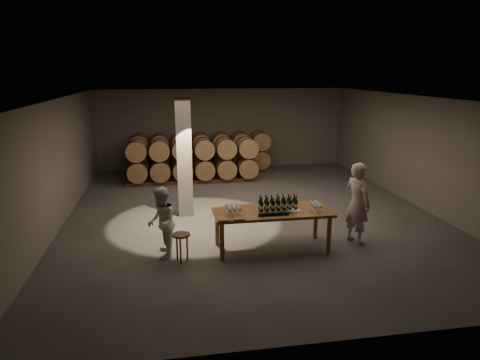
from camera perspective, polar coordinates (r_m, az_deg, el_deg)
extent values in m
plane|color=#4C4947|center=(12.10, 1.40, -4.42)|extent=(12.00, 12.00, 0.00)
plane|color=#605E59|center=(11.48, 1.50, 10.88)|extent=(12.00, 12.00, 0.00)
plane|color=slate|center=(17.53, -2.34, 6.84)|extent=(10.00, 0.00, 10.00)
plane|color=slate|center=(6.13, 12.34, -8.00)|extent=(10.00, 0.00, 10.00)
plane|color=slate|center=(11.81, -23.13, 1.98)|extent=(0.00, 12.00, 12.00)
plane|color=slate|center=(13.55, 22.72, 3.49)|extent=(0.00, 12.00, 12.00)
cube|color=gray|center=(11.68, -7.46, 2.90)|extent=(0.40, 0.40, 3.20)
cylinder|color=brown|center=(9.07, -2.42, -8.20)|extent=(0.10, 0.10, 0.84)
cylinder|color=brown|center=(9.62, 11.77, -7.13)|extent=(0.10, 0.10, 0.84)
cylinder|color=brown|center=(9.86, -3.06, -6.30)|extent=(0.10, 0.10, 0.84)
cylinder|color=brown|center=(10.38, 10.06, -5.44)|extent=(0.10, 0.10, 0.84)
cube|color=brown|center=(9.51, 4.31, -4.24)|extent=(2.60, 1.10, 0.06)
cube|color=brown|center=(16.64, -5.08, 0.98)|extent=(5.48, 0.10, 0.12)
cube|color=brown|center=(17.22, -5.24, 1.44)|extent=(5.48, 0.10, 0.12)
cylinder|color=#966944|center=(16.83, -13.16, 2.24)|extent=(0.70, 0.95, 0.70)
cylinder|color=black|center=(16.58, -13.21, 2.06)|extent=(0.73, 0.04, 0.73)
cylinder|color=black|center=(17.08, -13.11, 2.42)|extent=(0.73, 0.04, 0.73)
cylinder|color=#966944|center=(16.80, -10.51, 2.36)|extent=(0.70, 0.95, 0.70)
cylinder|color=black|center=(16.54, -10.51, 2.17)|extent=(0.73, 0.04, 0.73)
cylinder|color=black|center=(17.05, -10.50, 2.54)|extent=(0.73, 0.04, 0.73)
cylinder|color=#966944|center=(16.80, -7.85, 2.47)|extent=(0.70, 0.95, 0.70)
cylinder|color=black|center=(16.55, -7.81, 2.29)|extent=(0.73, 0.04, 0.73)
cylinder|color=black|center=(17.06, -7.88, 2.65)|extent=(0.73, 0.04, 0.73)
cylinder|color=#966944|center=(16.84, -5.19, 2.57)|extent=(0.70, 0.95, 0.70)
cylinder|color=black|center=(16.59, -5.12, 2.39)|extent=(0.73, 0.04, 0.73)
cylinder|color=black|center=(17.09, -5.26, 2.75)|extent=(0.73, 0.04, 0.73)
cylinder|color=#966944|center=(16.92, -2.55, 2.67)|extent=(0.70, 0.95, 0.70)
cylinder|color=black|center=(16.66, -2.44, 2.49)|extent=(0.73, 0.04, 0.73)
cylinder|color=black|center=(17.17, -2.66, 2.85)|extent=(0.73, 0.04, 0.73)
cylinder|color=#966944|center=(17.03, 0.05, 2.76)|extent=(0.70, 0.95, 0.70)
cylinder|color=black|center=(16.78, 0.20, 2.59)|extent=(0.73, 0.04, 0.73)
cylinder|color=black|center=(17.28, -0.09, 2.94)|extent=(0.73, 0.04, 0.73)
cylinder|color=#966944|center=(17.17, 2.62, 2.85)|extent=(0.70, 0.95, 0.70)
cylinder|color=black|center=(16.92, 2.81, 2.67)|extent=(0.73, 0.04, 0.73)
cylinder|color=black|center=(17.42, 2.44, 3.02)|extent=(0.73, 0.04, 0.73)
cylinder|color=#966944|center=(16.69, -13.31, 4.73)|extent=(0.70, 0.95, 0.70)
cylinder|color=black|center=(16.44, -13.36, 4.58)|extent=(0.73, 0.04, 0.73)
cylinder|color=black|center=(16.95, -13.26, 4.87)|extent=(0.73, 0.04, 0.73)
cylinder|color=#966944|center=(16.66, -10.62, 4.85)|extent=(0.70, 0.95, 0.70)
cylinder|color=black|center=(16.41, -10.63, 4.70)|extent=(0.73, 0.04, 0.73)
cylinder|color=black|center=(16.92, -10.61, 4.99)|extent=(0.73, 0.04, 0.73)
cylinder|color=#966944|center=(16.67, -7.93, 4.96)|extent=(0.70, 0.95, 0.70)
cylinder|color=black|center=(16.41, -7.90, 4.81)|extent=(0.73, 0.04, 0.73)
cylinder|color=black|center=(16.92, -7.96, 5.10)|extent=(0.73, 0.04, 0.73)
cylinder|color=#966944|center=(16.71, -5.25, 5.06)|extent=(0.70, 0.95, 0.70)
cylinder|color=black|center=(16.45, -5.18, 4.91)|extent=(0.73, 0.04, 0.73)
cylinder|color=black|center=(16.96, -5.32, 5.20)|extent=(0.73, 0.04, 0.73)
cylinder|color=#966944|center=(16.78, -2.58, 5.15)|extent=(0.70, 0.95, 0.70)
cylinder|color=black|center=(16.53, -2.47, 5.00)|extent=(0.73, 0.04, 0.73)
cylinder|color=black|center=(17.04, -2.69, 5.28)|extent=(0.73, 0.04, 0.73)
cylinder|color=#966944|center=(16.89, 0.05, 5.22)|extent=(0.70, 0.95, 0.70)
cylinder|color=black|center=(16.64, 0.21, 5.08)|extent=(0.73, 0.04, 0.73)
cylinder|color=black|center=(17.15, -0.09, 5.36)|extent=(0.73, 0.04, 0.73)
cylinder|color=#966944|center=(17.04, 2.65, 5.29)|extent=(0.70, 0.95, 0.70)
cylinder|color=black|center=(16.79, 2.84, 5.15)|extent=(0.73, 0.04, 0.73)
cylinder|color=black|center=(17.29, 2.47, 5.42)|extent=(0.73, 0.04, 0.73)
cube|color=brown|center=(15.26, -6.10, -0.28)|extent=(4.70, 0.10, 0.12)
cube|color=brown|center=(15.84, -6.24, 0.27)|extent=(4.70, 0.10, 0.12)
cylinder|color=#966944|center=(15.47, -13.44, 1.17)|extent=(0.70, 0.95, 0.70)
cylinder|color=black|center=(15.21, -13.50, 0.95)|extent=(0.73, 0.04, 0.73)
cylinder|color=black|center=(15.72, -13.39, 1.38)|extent=(0.73, 0.04, 0.73)
cylinder|color=#966944|center=(15.43, -10.56, 1.29)|extent=(0.70, 0.95, 0.70)
cylinder|color=black|center=(15.18, -10.57, 1.07)|extent=(0.73, 0.04, 0.73)
cylinder|color=black|center=(15.68, -10.55, 1.51)|extent=(0.73, 0.04, 0.73)
cylinder|color=#966944|center=(15.43, -7.66, 1.41)|extent=(0.70, 0.95, 0.70)
cylinder|color=black|center=(15.18, -7.62, 1.20)|extent=(0.73, 0.04, 0.73)
cylinder|color=black|center=(15.69, -7.70, 1.62)|extent=(0.73, 0.04, 0.73)
cylinder|color=#966944|center=(15.48, -4.78, 1.53)|extent=(0.70, 0.95, 0.70)
cylinder|color=black|center=(15.22, -4.69, 1.32)|extent=(0.73, 0.04, 0.73)
cylinder|color=black|center=(15.73, -4.86, 1.74)|extent=(0.73, 0.04, 0.73)
cylinder|color=#966944|center=(15.56, -1.91, 1.64)|extent=(0.70, 0.95, 0.70)
cylinder|color=black|center=(15.31, -1.78, 1.43)|extent=(0.73, 0.04, 0.73)
cylinder|color=black|center=(15.81, -2.04, 1.85)|extent=(0.73, 0.04, 0.73)
cylinder|color=#966944|center=(15.68, 0.91, 1.75)|extent=(0.70, 0.95, 0.70)
cylinder|color=black|center=(15.43, 1.09, 1.54)|extent=(0.73, 0.04, 0.73)
cylinder|color=black|center=(15.93, 0.74, 1.95)|extent=(0.73, 0.04, 0.73)
cylinder|color=#966944|center=(15.32, -13.60, 3.87)|extent=(0.70, 0.95, 0.70)
cylinder|color=black|center=(15.06, -13.67, 3.69)|extent=(0.73, 0.04, 0.73)
cylinder|color=black|center=(15.57, -13.55, 4.04)|extent=(0.73, 0.04, 0.73)
cylinder|color=#966944|center=(15.28, -10.68, 4.00)|extent=(0.70, 0.95, 0.70)
cylinder|color=black|center=(15.03, -10.70, 3.82)|extent=(0.73, 0.04, 0.73)
cylinder|color=black|center=(15.54, -10.67, 4.17)|extent=(0.73, 0.04, 0.73)
cylinder|color=#966944|center=(15.29, -7.75, 4.12)|extent=(0.70, 0.95, 0.70)
cylinder|color=black|center=(15.03, -7.72, 3.94)|extent=(0.73, 0.04, 0.73)
cylinder|color=black|center=(15.54, -7.79, 4.29)|extent=(0.73, 0.04, 0.73)
cylinder|color=#966944|center=(15.33, -4.83, 4.23)|extent=(0.70, 0.95, 0.70)
cylinder|color=black|center=(15.07, -4.75, 4.06)|extent=(0.73, 0.04, 0.73)
cylinder|color=black|center=(15.58, -4.92, 4.39)|extent=(0.73, 0.04, 0.73)
cylinder|color=#966944|center=(15.41, -1.94, 4.33)|extent=(0.70, 0.95, 0.70)
cylinder|color=black|center=(15.16, -1.80, 4.16)|extent=(0.73, 0.04, 0.73)
cylinder|color=black|center=(15.67, -2.06, 4.49)|extent=(0.73, 0.04, 0.73)
cylinder|color=#966944|center=(15.53, 0.93, 4.41)|extent=(0.70, 0.95, 0.70)
cylinder|color=black|center=(15.28, 1.10, 4.24)|extent=(0.73, 0.04, 0.73)
cylinder|color=black|center=(15.79, 0.75, 4.57)|extent=(0.73, 0.04, 0.73)
cylinder|color=black|center=(9.38, 2.89, -3.58)|extent=(0.08, 0.08, 0.22)
cylinder|color=silver|center=(9.38, 2.89, -3.64)|extent=(0.08, 0.08, 0.07)
cylinder|color=black|center=(9.33, 2.90, -2.67)|extent=(0.03, 0.03, 0.09)
cylinder|color=yellow|center=(9.31, 2.90, -2.37)|extent=(0.03, 0.03, 0.03)
cylinder|color=black|center=(9.52, 2.69, -3.31)|extent=(0.08, 0.08, 0.22)
cylinder|color=silver|center=(9.52, 2.69, -3.37)|extent=(0.08, 0.08, 0.07)
cylinder|color=black|center=(9.47, 2.70, -2.41)|extent=(0.03, 0.03, 0.09)
cylinder|color=maroon|center=(9.46, 2.71, -2.12)|extent=(0.03, 0.03, 0.03)
cylinder|color=black|center=(9.40, 3.66, -3.54)|extent=(0.08, 0.08, 0.22)
cylinder|color=silver|center=(9.41, 3.66, -3.60)|extent=(0.08, 0.08, 0.07)
cylinder|color=black|center=(9.36, 3.68, -2.63)|extent=(0.03, 0.03, 0.09)
cylinder|color=maroon|center=(9.34, 3.68, -2.33)|extent=(0.03, 0.03, 0.03)
cylinder|color=black|center=(9.54, 3.46, -3.27)|extent=(0.08, 0.08, 0.22)
cylinder|color=silver|center=(9.55, 3.46, -3.32)|extent=(0.08, 0.08, 0.07)
cylinder|color=black|center=(9.50, 3.47, -2.37)|extent=(0.03, 0.03, 0.09)
cylinder|color=yellow|center=(9.48, 3.48, -2.08)|extent=(0.03, 0.03, 0.03)
cylinder|color=black|center=(9.43, 4.43, -3.49)|extent=(0.08, 0.08, 0.22)
cylinder|color=silver|center=(9.44, 4.43, -3.55)|extent=(0.08, 0.08, 0.07)
cylinder|color=black|center=(9.39, 4.45, -2.59)|extent=(0.03, 0.03, 0.09)
cylinder|color=yellow|center=(9.37, 4.46, -2.29)|extent=(0.03, 0.03, 0.03)
cylinder|color=black|center=(9.57, 4.22, -3.22)|extent=(0.08, 0.08, 0.22)
cylinder|color=silver|center=(9.58, 4.22, -3.28)|extent=(0.08, 0.08, 0.07)
cylinder|color=black|center=(9.53, 4.23, -2.33)|extent=(0.03, 0.03, 0.09)
cylinder|color=maroon|center=(9.51, 4.24, -2.04)|extent=(0.03, 0.03, 0.03)
cylinder|color=black|center=(9.47, 5.20, -3.45)|extent=(0.08, 0.08, 0.22)
cylinder|color=silver|center=(9.47, 5.20, -3.51)|extent=(0.08, 0.08, 0.07)
cylinder|color=black|center=(9.42, 5.22, -2.55)|extent=(0.03, 0.03, 0.09)
cylinder|color=maroon|center=(9.40, 5.23, -2.25)|extent=(0.03, 0.03, 0.03)
cylinder|color=black|center=(9.60, 4.97, -3.18)|extent=(0.08, 0.08, 0.22)
cylinder|color=silver|center=(9.61, 4.97, -3.24)|extent=(0.08, 0.08, 0.07)
cylinder|color=black|center=(9.56, 4.99, -2.29)|extent=(0.03, 0.03, 0.09)
cylinder|color=yellow|center=(9.54, 5.00, -2.00)|extent=(0.03, 0.03, 0.03)
cylinder|color=black|center=(9.50, 5.96, -3.41)|extent=(0.08, 0.08, 0.22)
cylinder|color=silver|center=(9.50, 5.96, -3.46)|extent=(0.08, 0.08, 0.07)
cylinder|color=black|center=(9.45, 5.98, -2.50)|extent=(0.03, 0.03, 0.09)
cylinder|color=yellow|center=(9.44, 5.99, -2.21)|extent=(0.03, 0.03, 0.03)
cylinder|color=black|center=(9.64, 5.72, -3.14)|extent=(0.08, 0.08, 0.22)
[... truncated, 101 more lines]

